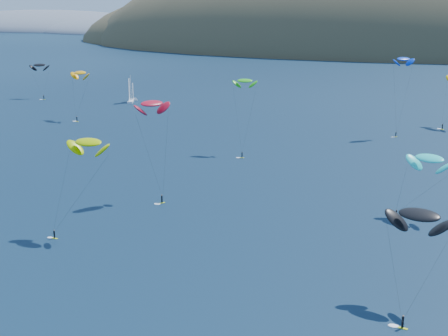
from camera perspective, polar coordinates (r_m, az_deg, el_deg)
island at (r=614.33m, az=16.65°, el=9.53°), size 730.00×300.00×210.00m
headland at (r=942.22m, az=-14.56°, el=12.00°), size 460.00×250.00×60.00m
sailboat at (r=286.19m, az=-8.52°, el=6.17°), size 10.38×9.33×12.39m
kitesurfer_1 at (r=248.71m, az=-13.03°, el=8.47°), size 9.83×10.35×20.36m
kitesurfer_2 at (r=125.96m, az=-12.31°, el=2.31°), size 10.58×8.87×21.18m
kitesurfer_3 at (r=190.60m, az=1.92°, el=7.96°), size 7.63×12.34×23.64m
kitesurfer_4 at (r=220.67m, az=16.11°, el=9.54°), size 8.40×8.60×28.19m
kitesurfer_5 at (r=140.26m, az=18.27°, el=0.84°), size 12.13×8.96×15.75m
kitesurfer_7 at (r=100.69m, az=17.43°, el=-4.12°), size 10.64×14.10×16.80m
kitesurfer_9 at (r=145.52m, az=-6.61°, el=5.86°), size 8.60×9.64×24.94m
kitesurfer_12 at (r=307.30m, az=-16.52°, el=9.01°), size 10.38×9.46×17.62m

